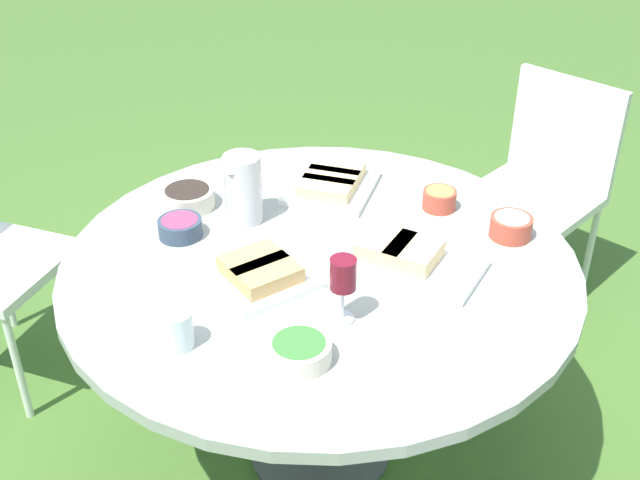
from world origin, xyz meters
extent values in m
plane|color=#446B2B|center=(0.00, 0.00, 0.00)|extent=(40.00, 40.00, 0.00)
cylinder|color=#4C4C51|center=(0.00, 0.00, 0.01)|extent=(0.45, 0.45, 0.02)
cylinder|color=#4C4C51|center=(0.00, 0.00, 0.36)|extent=(0.11, 0.11, 0.69)
cylinder|color=#9EA399|center=(0.00, 0.00, 0.72)|extent=(1.42, 1.42, 0.03)
cube|color=silver|center=(-1.14, 0.26, 0.45)|extent=(0.51, 0.52, 0.04)
cube|color=silver|center=(-1.33, 0.31, 0.68)|extent=(0.13, 0.44, 0.42)
cylinder|color=silver|center=(-1.01, 0.03, 0.22)|extent=(0.03, 0.03, 0.43)
cylinder|color=silver|center=(-0.92, 0.41, 0.22)|extent=(0.03, 0.03, 0.43)
cylinder|color=silver|center=(-1.37, 0.12, 0.22)|extent=(0.03, 0.03, 0.43)
cylinder|color=silver|center=(-1.28, 0.50, 0.22)|extent=(0.03, 0.03, 0.43)
cylinder|color=silver|center=(0.37, -0.93, 0.22)|extent=(0.03, 0.03, 0.43)
cylinder|color=silver|center=(-0.01, -1.00, 0.22)|extent=(0.03, 0.03, 0.43)
cylinder|color=silver|center=(0.06, -1.36, 0.22)|extent=(0.03, 0.03, 0.43)
cylinder|color=silver|center=(-0.07, -0.30, 0.85)|extent=(0.11, 0.11, 0.21)
cone|color=silver|center=(-0.02, -0.30, 0.93)|extent=(0.03, 0.03, 0.03)
cylinder|color=silver|center=(0.21, 0.19, 0.75)|extent=(0.06, 0.06, 0.01)
cylinder|color=silver|center=(0.21, 0.19, 0.79)|extent=(0.01, 0.01, 0.09)
cylinder|color=maroon|center=(0.21, 0.19, 0.88)|extent=(0.07, 0.07, 0.08)
cube|color=white|center=(0.16, -0.11, 0.75)|extent=(0.36, 0.39, 0.02)
cube|color=tan|center=(0.19, -0.04, 0.78)|extent=(0.19, 0.17, 0.04)
cube|color=tan|center=(0.16, -0.11, 0.78)|extent=(0.19, 0.17, 0.04)
cube|color=white|center=(-0.09, 0.24, 0.75)|extent=(0.23, 0.37, 0.02)
cube|color=#E0C184|center=(-0.09, 0.15, 0.79)|extent=(0.15, 0.13, 0.05)
cube|color=#E0C184|center=(-0.09, 0.24, 0.79)|extent=(0.15, 0.13, 0.05)
cube|color=white|center=(-0.36, -0.17, 0.75)|extent=(0.34, 0.31, 0.02)
cube|color=#E0C184|center=(-0.29, -0.15, 0.78)|extent=(0.14, 0.18, 0.04)
cube|color=#E0C184|center=(-0.36, -0.17, 0.78)|extent=(0.14, 0.18, 0.04)
cube|color=#E0C184|center=(-0.42, -0.18, 0.78)|extent=(0.14, 0.18, 0.04)
cylinder|color=#B74733|center=(-0.42, 0.17, 0.77)|extent=(0.10, 0.10, 0.06)
cylinder|color=#E0C147|center=(-0.42, 0.17, 0.79)|extent=(0.08, 0.08, 0.03)
cylinder|color=beige|center=(0.39, 0.18, 0.77)|extent=(0.15, 0.15, 0.05)
cylinder|color=#387533|center=(0.39, 0.18, 0.78)|extent=(0.12, 0.12, 0.02)
cylinder|color=beige|center=(-0.05, -0.50, 0.77)|extent=(0.16, 0.16, 0.06)
cylinder|color=#2D231E|center=(-0.05, -0.50, 0.79)|extent=(0.13, 0.13, 0.03)
cylinder|color=#334256|center=(0.10, -0.41, 0.77)|extent=(0.13, 0.13, 0.05)
cylinder|color=#D6385B|center=(0.10, -0.41, 0.78)|extent=(0.10, 0.10, 0.02)
cylinder|color=#B74733|center=(-0.38, 0.41, 0.77)|extent=(0.12, 0.12, 0.06)
cylinder|color=silver|center=(-0.38, 0.41, 0.79)|extent=(0.10, 0.10, 0.03)
cylinder|color=silver|center=(0.49, -0.10, 0.79)|extent=(0.08, 0.08, 0.10)
camera|label=1|loc=(1.58, 0.94, 1.96)|focal=45.00mm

